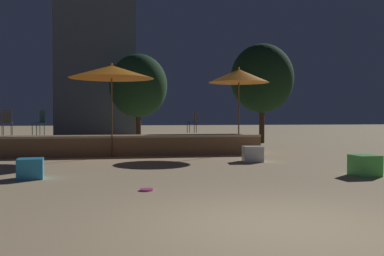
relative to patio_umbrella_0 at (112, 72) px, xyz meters
name	(u,v)px	position (x,y,z in m)	size (l,w,h in m)	color
ground_plane	(279,227)	(2.16, -9.91, -2.95)	(120.00, 120.00, 0.00)	tan
wooden_deck	(118,145)	(0.23, 1.51, -2.62)	(10.44, 2.86, 0.73)	olive
patio_umbrella_0	(112,72)	(0.00, 0.00, 0.00)	(2.93, 2.93, 3.26)	brown
patio_umbrella_1	(239,76)	(4.68, 0.41, -0.03)	(2.27, 2.27, 3.26)	brown
cube_seat_0	(365,165)	(5.98, -5.78, -2.70)	(0.60, 0.60, 0.50)	#4CC651
cube_seat_1	(30,169)	(-1.80, -4.86, -2.72)	(0.61, 0.61, 0.46)	#2D9EDB
cube_seat_2	(253,154)	(4.36, -2.25, -2.71)	(0.66, 0.66, 0.48)	white
bistro_chair_0	(40,120)	(-2.56, 1.17, -1.67)	(0.48, 0.48, 0.90)	#1E4C47
bistro_chair_1	(194,120)	(3.31, 2.26, -1.67)	(0.46, 0.46, 0.90)	#47474C
bistro_chair_2	(7,120)	(-3.73, 1.23, -1.67)	(0.40, 0.40, 0.90)	#47474C
frisbee_disc	(146,190)	(0.69, -6.90, -2.93)	(0.26, 0.26, 0.03)	#E54C99
background_tree_0	(138,86)	(1.44, 9.58, 0.20)	(3.30, 3.30, 4.97)	#3D2B1C
background_tree_1	(262,79)	(7.73, 6.44, 0.44)	(3.30, 3.30, 5.22)	#3D2B1C
distant_building	(97,71)	(-1.11, 14.98, 1.57)	(5.14, 4.88, 9.04)	#4C5666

